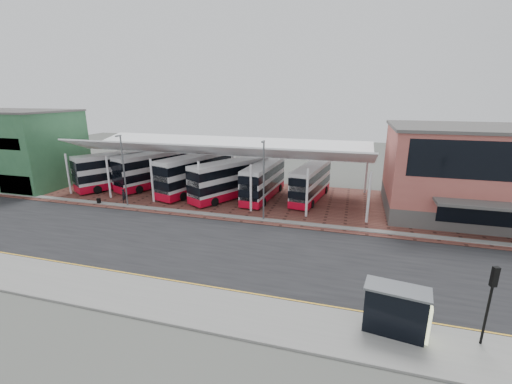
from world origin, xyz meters
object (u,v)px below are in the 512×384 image
Objects in this scene: bus_2 at (195,174)px; bus_shelter at (401,309)px; pedestrian at (124,196)px; terminal at (482,172)px; bus_0 at (120,170)px; bus_5 at (311,183)px; bus_4 at (263,181)px; traffic_signal_west at (491,294)px; bus_1 at (156,170)px; bus_3 at (230,180)px.

bus_2 reaches higher than bus_shelter.
bus_shelter is (28.34, -15.76, 0.89)m from pedestrian.
terminal is 43.06m from bus_0.
bus_2 is 1.18× the size of bus_5.
terminal is at bearing -71.71° from pedestrian.
bus_5 is (14.64, 0.94, -0.36)m from bus_2.
bus_4 is at bearing -58.31° from pedestrian.
traffic_signal_west reaches higher than pedestrian.
bus_0 is 3.23× the size of bus_shelter.
bus_2 is 3.47× the size of bus_shelter.
bus_0 reaches higher than bus_5.
bus_4 reaches higher than pedestrian.
terminal reaches higher than bus_1.
bus_shelter is (-9.74, -22.47, -2.88)m from terminal.
bus_1 is 2.67× the size of traffic_signal_west.
bus_4 is (20.00, 0.49, -0.24)m from bus_0.
bus_3 reaches higher than traffic_signal_west.
traffic_signal_west is (32.73, -22.79, 0.62)m from bus_1.
bus_4 is at bearing 108.60° from traffic_signal_west.
pedestrian is 0.48× the size of bus_shelter.
bus_0 is at bearing 155.33° from bus_shelter.
bus_0 is 1.02× the size of bus_3.
bus_1 is at bearing 178.65° from terminal.
bus_0 reaches higher than bus_shelter.
bus_4 reaches higher than bus_5.
pedestrian is at bearing -115.98° from bus_2.
bus_2 is 14.67m from bus_5.
bus_0 is 0.93× the size of bus_2.
bus_shelter is (22.28, -22.28, -0.68)m from bus_2.
bus_1 is 6.98× the size of pedestrian.
pedestrian is (-15.08, -6.52, -1.28)m from bus_4.
terminal reaches higher than traffic_signal_west.
bus_3 is 4.06m from bus_4.
bus_5 is at bearing 34.05° from bus_0.
bus_2 reaches higher than bus_5.
bus_0 is 6.78× the size of pedestrian.
bus_5 is (5.62, 0.93, -0.06)m from bus_4.
pedestrian is 32.44m from bus_shelter.
bus_1 is 21.13m from bus_5.
traffic_signal_west is (37.23, -21.20, 0.61)m from bus_0.
bus_5 is 22.03m from pedestrian.
terminal is 38.58m from bus_1.
bus_5 is (-17.38, 0.74, -2.56)m from terminal.
bus_5 is (21.12, -0.17, -0.29)m from bus_1.
terminal reaches higher than bus_2.
bus_5 is at bearing 20.61° from bus_2.
bus_1 is (4.50, 1.59, -0.02)m from bus_0.
bus_3 is at bearing 115.88° from traffic_signal_west.
bus_4 is 5.70m from bus_5.
bus_3 is at bearing -177.27° from terminal.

